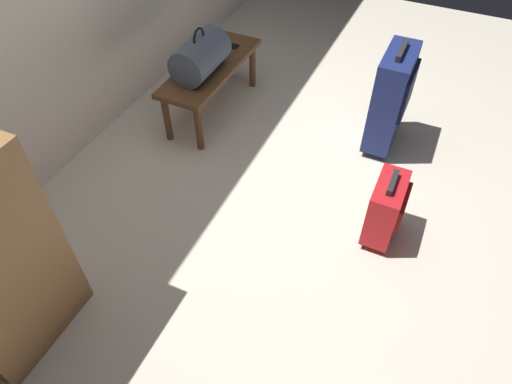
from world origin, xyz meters
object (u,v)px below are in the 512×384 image
suitcase_small_red (386,208)px  suitcase_upright_navy (391,98)px  bench (211,72)px  duffel_bag_slate (201,56)px  cell_phone (229,45)px

suitcase_small_red → suitcase_upright_navy: bearing=13.5°
suitcase_upright_navy → bench: bearing=97.2°
duffel_bag_slate → bench: bearing=-0.0°
cell_phone → suitcase_small_red: bearing=-123.5°
duffel_bag_slate → suitcase_small_red: (-0.56, -1.49, -0.30)m
suitcase_upright_navy → duffel_bag_slate: bearing=102.5°
bench → suitcase_upright_navy: 1.30m
cell_phone → suitcase_small_red: 1.80m
bench → cell_phone: cell_phone is taller
bench → duffel_bag_slate: (-0.12, 0.00, 0.19)m
duffel_bag_slate → suitcase_small_red: size_ratio=0.96×
cell_phone → suitcase_upright_navy: 1.30m
suitcase_upright_navy → suitcase_small_red: (-0.85, -0.20, -0.15)m
duffel_bag_slate → suitcase_upright_navy: size_ratio=0.58×
cell_phone → suitcase_upright_navy: suitcase_upright_navy is taller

